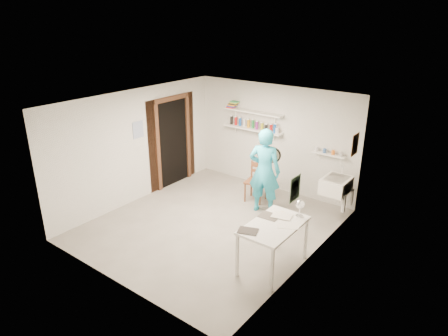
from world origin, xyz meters
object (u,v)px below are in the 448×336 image
Objects in this scene: work_table at (273,246)px; desk_lamp at (300,204)px; man at (265,171)px; belfast_sink at (336,185)px; wall_clock at (273,155)px; wooden_chair at (256,182)px.

work_table is 8.00× the size of desk_lamp.
man is 2.01m from work_table.
man is (-1.26, -0.60, 0.18)m from belfast_sink.
wall_clock reaches higher than wooden_chair.
desk_lamp is at bearing -61.61° from wall_clock.
man is at bearing -154.41° from belfast_sink.
man reaches higher than wall_clock.
work_table is (-0.11, -2.18, -0.31)m from belfast_sink.
belfast_sink is 1.89× the size of wall_clock.
wall_clock is 0.27× the size of work_table.
belfast_sink is at bearing 92.72° from desk_lamp.
desk_lamp is (0.19, 0.46, 0.61)m from work_table.
desk_lamp reaches higher than wooden_chair.
desk_lamp is (0.08, -1.72, 0.29)m from belfast_sink.
man is at bearing 126.20° from work_table.
wall_clock is (-1.20, -0.39, 0.47)m from belfast_sink.
man is at bearing -121.55° from wall_clock.
man is 0.67m from wooden_chair.
man reaches higher than work_table.
work_table is at bearing -92.89° from belfast_sink.
man is 12.15× the size of desk_lamp.
desk_lamp is at bearing 124.65° from man.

